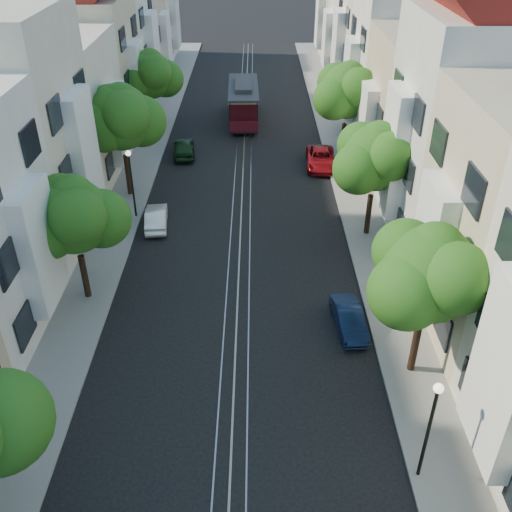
{
  "coord_description": "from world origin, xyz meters",
  "views": [
    {
      "loc": [
        0.85,
        -8.09,
        16.58
      ],
      "look_at": [
        0.89,
        14.27,
        2.2
      ],
      "focal_mm": 40.0,
      "sensor_mm": 36.0,
      "label": 1
    }
  ],
  "objects_px": {
    "cable_car": "(243,100)",
    "parked_car_e_far": "(321,159)",
    "lamp_west": "(131,174)",
    "tree_w_c": "(122,119)",
    "tree_e_b": "(431,276)",
    "parked_car_w_mid": "(156,218)",
    "parked_car_w_far": "(184,147)",
    "tree_e_d": "(348,92)",
    "tree_e_c": "(376,159)",
    "parked_car_e_mid": "(349,319)",
    "tree_w_d": "(151,76)",
    "tree_w_b": "(74,218)",
    "lamp_east": "(431,418)"
  },
  "relations": [
    {
      "from": "tree_e_c",
      "to": "tree_w_d",
      "type": "relative_size",
      "value": 1.0
    },
    {
      "from": "tree_e_b",
      "to": "cable_car",
      "type": "relative_size",
      "value": 0.85
    },
    {
      "from": "tree_e_b",
      "to": "parked_car_e_mid",
      "type": "bearing_deg",
      "value": 129.61
    },
    {
      "from": "tree_e_b",
      "to": "parked_car_w_mid",
      "type": "relative_size",
      "value": 1.97
    },
    {
      "from": "cable_car",
      "to": "parked_car_w_far",
      "type": "bearing_deg",
      "value": -120.83
    },
    {
      "from": "tree_e_c",
      "to": "tree_e_d",
      "type": "bearing_deg",
      "value": 90.0
    },
    {
      "from": "tree_w_b",
      "to": "tree_w_d",
      "type": "relative_size",
      "value": 0.96
    },
    {
      "from": "tree_e_b",
      "to": "parked_car_w_far",
      "type": "height_order",
      "value": "tree_e_b"
    },
    {
      "from": "lamp_west",
      "to": "parked_car_e_mid",
      "type": "bearing_deg",
      "value": -42.34
    },
    {
      "from": "tree_e_b",
      "to": "lamp_east",
      "type": "xyz_separation_m",
      "value": [
        -0.96,
        -4.98,
        -1.89
      ]
    },
    {
      "from": "parked_car_e_far",
      "to": "parked_car_w_far",
      "type": "bearing_deg",
      "value": 171.29
    },
    {
      "from": "tree_w_d",
      "to": "lamp_east",
      "type": "height_order",
      "value": "tree_w_d"
    },
    {
      "from": "parked_car_e_mid",
      "to": "parked_car_w_mid",
      "type": "relative_size",
      "value": 0.96
    },
    {
      "from": "tree_w_c",
      "to": "lamp_west",
      "type": "relative_size",
      "value": 1.71
    },
    {
      "from": "parked_car_w_mid",
      "to": "parked_car_w_far",
      "type": "relative_size",
      "value": 0.89
    },
    {
      "from": "parked_car_w_mid",
      "to": "tree_w_b",
      "type": "bearing_deg",
      "value": 65.91
    },
    {
      "from": "parked_car_e_far",
      "to": "parked_car_w_mid",
      "type": "xyz_separation_m",
      "value": [
        -10.4,
        -8.54,
        -0.04
      ]
    },
    {
      "from": "cable_car",
      "to": "lamp_east",
      "type": "bearing_deg",
      "value": -80.95
    },
    {
      "from": "tree_w_d",
      "to": "tree_w_b",
      "type": "bearing_deg",
      "value": -90.0
    },
    {
      "from": "tree_w_c",
      "to": "parked_car_w_far",
      "type": "xyz_separation_m",
      "value": [
        2.74,
        6.51,
        -4.42
      ]
    },
    {
      "from": "tree_w_c",
      "to": "tree_w_d",
      "type": "relative_size",
      "value": 1.09
    },
    {
      "from": "tree_e_d",
      "to": "tree_e_c",
      "type": "bearing_deg",
      "value": -90.0
    },
    {
      "from": "tree_w_b",
      "to": "tree_w_d",
      "type": "bearing_deg",
      "value": 90.0
    },
    {
      "from": "parked_car_w_mid",
      "to": "tree_w_d",
      "type": "bearing_deg",
      "value": -87.87
    },
    {
      "from": "lamp_east",
      "to": "parked_car_w_mid",
      "type": "distance_m",
      "value": 20.46
    },
    {
      "from": "tree_w_c",
      "to": "cable_car",
      "type": "relative_size",
      "value": 0.9
    },
    {
      "from": "tree_w_c",
      "to": "parked_car_w_far",
      "type": "bearing_deg",
      "value": 67.19
    },
    {
      "from": "parked_car_e_far",
      "to": "cable_car",
      "type": "bearing_deg",
      "value": 123.13
    },
    {
      "from": "tree_w_d",
      "to": "parked_car_w_mid",
      "type": "bearing_deg",
      "value": -81.53
    },
    {
      "from": "tree_e_d",
      "to": "tree_w_c",
      "type": "distance_m",
      "value": 15.6
    },
    {
      "from": "tree_e_c",
      "to": "tree_w_d",
      "type": "bearing_deg",
      "value": 131.99
    },
    {
      "from": "tree_e_b",
      "to": "parked_car_w_mid",
      "type": "distance_m",
      "value": 17.58
    },
    {
      "from": "tree_e_d",
      "to": "parked_car_e_mid",
      "type": "height_order",
      "value": "tree_e_d"
    },
    {
      "from": "parked_car_e_far",
      "to": "parked_car_w_mid",
      "type": "bearing_deg",
      "value": -137.99
    },
    {
      "from": "tree_e_c",
      "to": "parked_car_e_far",
      "type": "bearing_deg",
      "value": 100.48
    },
    {
      "from": "parked_car_e_far",
      "to": "tree_e_b",
      "type": "bearing_deg",
      "value": -82.45
    },
    {
      "from": "tree_e_c",
      "to": "parked_car_e_far",
      "type": "height_order",
      "value": "tree_e_c"
    },
    {
      "from": "parked_car_e_far",
      "to": "parked_car_w_far",
      "type": "height_order",
      "value": "parked_car_w_far"
    },
    {
      "from": "tree_w_b",
      "to": "parked_car_w_mid",
      "type": "bearing_deg",
      "value": 72.26
    },
    {
      "from": "tree_w_b",
      "to": "parked_car_w_mid",
      "type": "xyz_separation_m",
      "value": [
        2.24,
        6.99,
        -3.84
      ]
    },
    {
      "from": "tree_e_b",
      "to": "parked_car_e_mid",
      "type": "height_order",
      "value": "tree_e_b"
    },
    {
      "from": "tree_e_d",
      "to": "tree_w_c",
      "type": "xyz_separation_m",
      "value": [
        -14.4,
        -6.0,
        0.2
      ]
    },
    {
      "from": "tree_e_d",
      "to": "tree_w_d",
      "type": "height_order",
      "value": "tree_e_d"
    },
    {
      "from": "lamp_west",
      "to": "tree_w_c",
      "type": "bearing_deg",
      "value": 105.75
    },
    {
      "from": "tree_e_b",
      "to": "parked_car_w_far",
      "type": "relative_size",
      "value": 1.76
    },
    {
      "from": "parked_car_w_mid",
      "to": "lamp_east",
      "type": "bearing_deg",
      "value": 117.1
    },
    {
      "from": "tree_e_c",
      "to": "parked_car_e_mid",
      "type": "bearing_deg",
      "value": -105.13
    },
    {
      "from": "tree_e_d",
      "to": "tree_e_b",
      "type": "bearing_deg",
      "value": -90.0
    },
    {
      "from": "cable_car",
      "to": "parked_car_e_far",
      "type": "xyz_separation_m",
      "value": [
        5.62,
        -9.55,
        -1.17
      ]
    },
    {
      "from": "lamp_west",
      "to": "parked_car_w_mid",
      "type": "xyz_separation_m",
      "value": [
        1.4,
        -1.04,
        -2.29
      ]
    }
  ]
}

